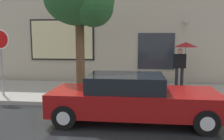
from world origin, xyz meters
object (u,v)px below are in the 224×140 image
Objects in this scene: pedestrian_with_umbrella at (184,51)px; stop_sign at (0,49)px; parked_car at (132,98)px; fire_hydrant at (128,90)px; street_tree at (82,2)px.

pedestrian_with_umbrella is 0.80× the size of stop_sign.
fire_hydrant is at bearing 95.56° from parked_car.
pedestrian_with_umbrella reaches higher than fire_hydrant.
fire_hydrant is at bearing -135.65° from pedestrian_with_umbrella.
parked_car is 3.96m from street_tree.
street_tree reaches higher than pedestrian_with_umbrella.
fire_hydrant is 0.35× the size of pedestrian_with_umbrella.
street_tree is (-1.85, 1.89, 2.96)m from parked_car.
stop_sign reaches higher than fire_hydrant.
fire_hydrant is 0.16× the size of street_tree.
street_tree is at bearing -150.26° from pedestrian_with_umbrella.
fire_hydrant is 3.54m from street_tree.
street_tree is 1.79× the size of stop_sign.
street_tree reaches higher than parked_car.
stop_sign is (-7.17, -2.28, 0.17)m from pedestrian_with_umbrella.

